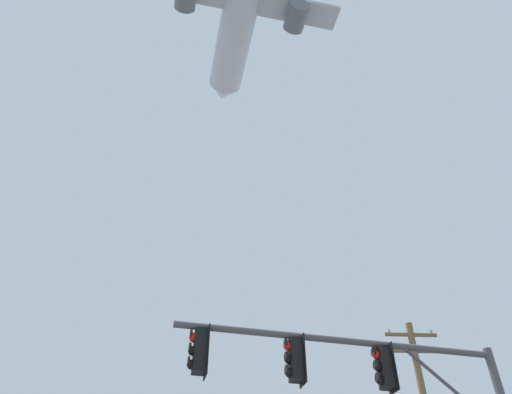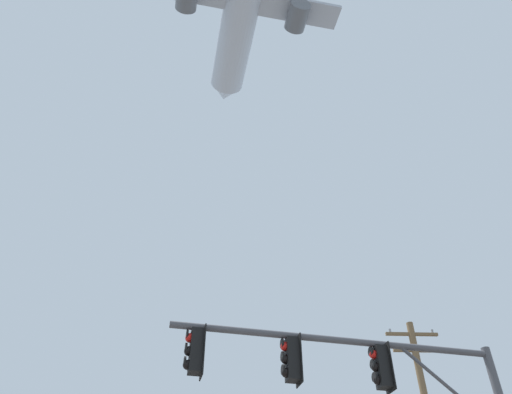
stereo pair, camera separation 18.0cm
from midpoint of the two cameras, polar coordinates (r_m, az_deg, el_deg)
The scene contains 2 objects.
signal_pole_near at distance 11.45m, azimuth 13.93°, elevation -21.14°, with size 7.39×1.59×5.81m.
airplane at distance 55.55m, azimuth -1.49°, elevation 21.48°, with size 20.58×26.64×7.26m.
Camera 2 is at (-0.84, -3.23, 1.32)m, focal length 34.65 mm.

